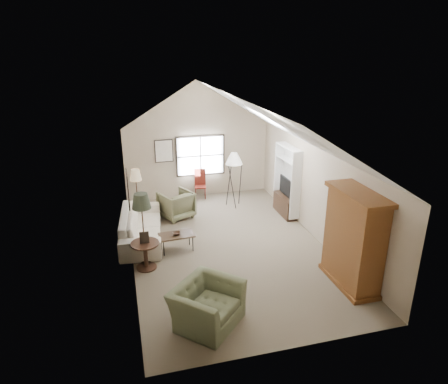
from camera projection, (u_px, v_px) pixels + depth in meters
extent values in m
cube|color=brown|center=(228.00, 246.00, 10.71)|extent=(5.00, 8.00, 0.01)
cube|color=tan|center=(197.00, 161.00, 13.90)|extent=(5.00, 0.01, 2.50)
cube|color=tan|center=(292.00, 289.00, 6.65)|extent=(5.00, 0.01, 2.50)
cube|color=tan|center=(129.00, 213.00, 9.67)|extent=(0.01, 8.00, 2.50)
cube|color=tan|center=(316.00, 194.00, 10.88)|extent=(0.01, 8.00, 2.50)
cube|color=black|center=(200.00, 156.00, 13.81)|extent=(1.72, 0.08, 1.42)
cube|color=black|center=(128.00, 189.00, 9.78)|extent=(0.68, 0.04, 0.88)
cube|color=black|center=(164.00, 151.00, 13.43)|extent=(0.62, 0.04, 0.78)
cube|color=brown|center=(354.00, 239.00, 8.68)|extent=(0.60, 1.50, 2.20)
cube|color=white|center=(287.00, 180.00, 12.32)|extent=(0.32, 1.30, 2.10)
cube|color=#382316|center=(285.00, 205.00, 12.61)|extent=(0.34, 1.18, 0.60)
cube|color=black|center=(286.00, 187.00, 12.40)|extent=(0.05, 0.90, 0.55)
imported|color=silver|center=(141.00, 226.00, 10.98)|extent=(1.30, 2.78, 0.79)
imported|color=#616A4A|center=(207.00, 305.00, 7.63)|extent=(1.66, 1.66, 0.81)
imported|color=#666849|center=(176.00, 204.00, 12.35)|extent=(1.20, 1.21, 0.84)
cube|color=#352716|center=(177.00, 242.00, 10.40)|extent=(0.93, 0.56, 0.46)
imported|color=#322014|center=(177.00, 233.00, 10.31)|extent=(0.23, 0.23, 0.05)
cylinder|color=#392117|center=(146.00, 255.00, 9.55)|extent=(0.74, 0.74, 0.68)
cube|color=maroon|center=(200.00, 184.00, 13.89)|extent=(0.45, 0.45, 1.00)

